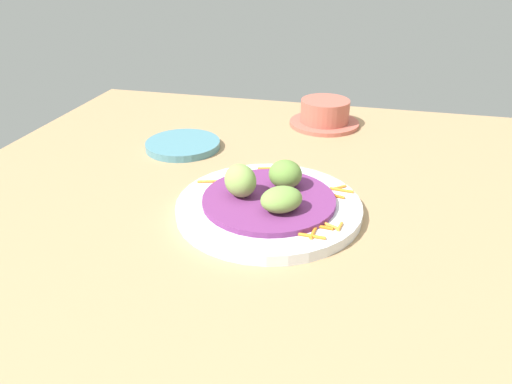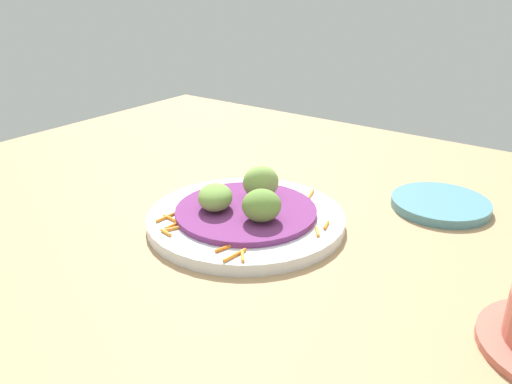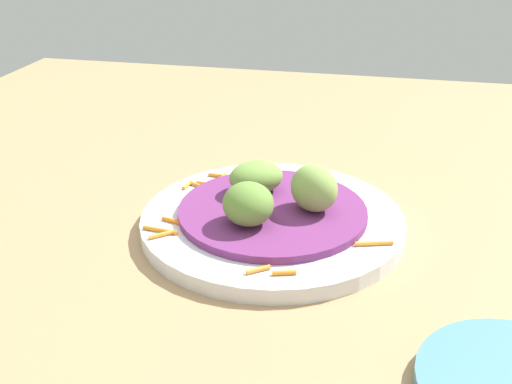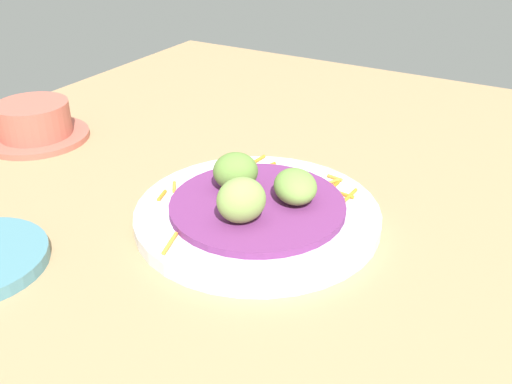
# 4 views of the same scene
# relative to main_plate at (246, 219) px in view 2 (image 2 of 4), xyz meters

# --- Properties ---
(table_surface) EXTENTS (1.10, 1.10, 0.02)m
(table_surface) POSITION_rel_main_plate_xyz_m (0.03, -0.04, -0.02)
(table_surface) COLOR tan
(table_surface) RESTS_ON ground
(main_plate) EXTENTS (0.25, 0.25, 0.02)m
(main_plate) POSITION_rel_main_plate_xyz_m (0.00, 0.00, 0.00)
(main_plate) COLOR silver
(main_plate) RESTS_ON table_surface
(cabbage_bed) EXTENTS (0.18, 0.18, 0.01)m
(cabbage_bed) POSITION_rel_main_plate_xyz_m (0.00, 0.00, 0.01)
(cabbage_bed) COLOR #702D6B
(cabbage_bed) RESTS_ON main_plate
(carrot_garnish) EXTENTS (0.23, 0.19, 0.00)m
(carrot_garnish) POSITION_rel_main_plate_xyz_m (0.05, 0.01, 0.01)
(carrot_garnish) COLOR orange
(carrot_garnish) RESTS_ON main_plate
(guac_scoop_left) EXTENTS (0.06, 0.06, 0.05)m
(guac_scoop_left) POSITION_rel_main_plate_xyz_m (-0.04, -0.00, 0.04)
(guac_scoop_left) COLOR #84A851
(guac_scoop_left) RESTS_ON cabbage_bed
(guac_scoop_center) EXTENTS (0.07, 0.07, 0.03)m
(guac_scoop_center) POSITION_rel_main_plate_xyz_m (0.02, -0.03, 0.03)
(guac_scoop_center) COLOR #759E47
(guac_scoop_center) RESTS_ON cabbage_bed
(guac_scoop_right) EXTENTS (0.07, 0.07, 0.04)m
(guac_scoop_right) POSITION_rel_main_plate_xyz_m (0.02, 0.04, 0.04)
(guac_scoop_right) COLOR olive
(guac_scoop_right) RESTS_ON cabbage_bed
(side_plate_small) EXTENTS (0.13, 0.13, 0.01)m
(side_plate_small) POSITION_rel_main_plate_xyz_m (-0.20, 0.19, -0.00)
(side_plate_small) COLOR teal
(side_plate_small) RESTS_ON table_surface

